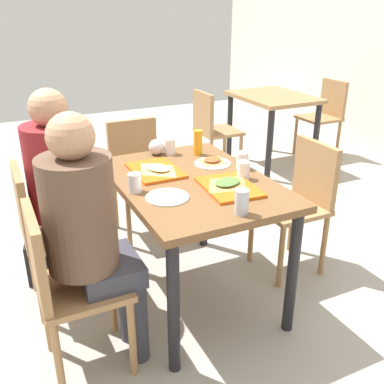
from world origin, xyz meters
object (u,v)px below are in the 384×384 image
Objects in this scene: plastic_cup_d at (243,170)px; condiment_bottle at (198,143)px; main_table at (192,197)px; plastic_cup_c at (170,147)px; chair_far_side at (301,197)px; handbag at (41,255)px; background_chair_near at (211,127)px; background_chair_far at (325,112)px; pizza_slice_a at (158,169)px; chair_left_end at (138,168)px; plastic_cup_a at (242,160)px; paper_plate_near_edge at (167,197)px; plastic_cup_b at (135,183)px; soda_can at (242,202)px; tray_red_far at (229,187)px; chair_near_left at (44,227)px; chair_near_right at (64,281)px; pizza_slice_c at (212,160)px; background_table at (273,108)px; pizza_slice_b at (227,183)px; person_in_red at (65,182)px; paper_plate_center at (213,163)px; foil_bundle at (156,147)px; person_in_brown_jacket at (89,227)px; tray_red_near at (155,170)px.

condiment_bottle reaches higher than plastic_cup_d.
plastic_cup_c is (-0.46, 0.06, 0.16)m from main_table.
handbag is at bearing -111.90° from chair_far_side.
background_chair_far is at bearing 90.00° from background_chair_near.
condiment_bottle reaches higher than background_chair_near.
pizza_slice_a is 0.34m from plastic_cup_c.
chair_left_end is 1.04m from plastic_cup_a.
paper_plate_near_edge is 2.20× the size of plastic_cup_b.
plastic_cup_a is at bearing 148.19° from soda_can.
tray_red_far is 2.21m from background_chair_near.
plastic_cup_c is at bearing 101.53° from chair_near_left.
chair_near_right is 0.63m from paper_plate_near_edge.
pizza_slice_c is 2.23× the size of plastic_cup_d.
condiment_bottle reaches higher than background_table.
background_chair_far is (-1.95, 2.75, -0.26)m from paper_plate_near_edge.
pizza_slice_b is 0.32× the size of background_chair_near.
plastic_cup_d is (0.11, 0.26, 0.16)m from main_table.
plastic_cup_a is at bearing 136.18° from tray_red_far.
person_in_red reaches higher than paper_plate_center.
plastic_cup_b is 2.81m from background_table.
paper_plate_center is (-0.17, -0.56, 0.26)m from chair_far_side.
chair_near_right is 8.65× the size of foil_bundle.
person_in_brown_jacket is 12.75× the size of plastic_cup_d.
plastic_cup_a is 0.61m from soda_can.
main_table is at bearing 2.35° from foil_bundle.
person_in_brown_jacket is 3.98× the size of handbag.
condiment_bottle reaches higher than foil_bundle.
person_in_brown_jacket is 3.54× the size of tray_red_near.
chair_left_end is (-0.96, -0.78, 0.00)m from chair_far_side.
background_chair_near is at bearing 142.12° from plastic_cup_b.
chair_far_side is at bearing 77.74° from tray_red_near.
condiment_bottle is (-0.09, 1.00, 0.34)m from chair_near_left.
chair_left_end is at bearing -163.46° from pizza_slice_c.
paper_plate_center is 2.83m from background_chair_far.
pizza_slice_a is at bearing -58.98° from background_chair_far.
plastic_cup_a is 0.51m from plastic_cup_c.
tray_red_far is at bearing 95.44° from chair_near_right.
chair_far_side is at bearing 57.62° from plastic_cup_c.
pizza_slice_b is (-0.11, 0.90, 0.28)m from chair_near_right.
background_chair_near is (-1.60, 1.20, -0.28)m from pizza_slice_a.
pizza_slice_c is at bearing 118.73° from person_in_brown_jacket.
plastic_cup_a reaches higher than chair_left_end.
tray_red_far is at bearing 5.92° from chair_left_end.
paper_plate_center is at bearing 163.12° from soda_can.
paper_plate_center is at bearing 15.67° from chair_left_end.
plastic_cup_a reaches higher than pizza_slice_c.
foil_bundle reaches higher than background_table.
handbag is (-0.92, -0.16, -0.62)m from person_in_brown_jacket.
chair_far_side is 2.40× the size of tray_red_far.
chair_left_end is at bearing -65.41° from background_table.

